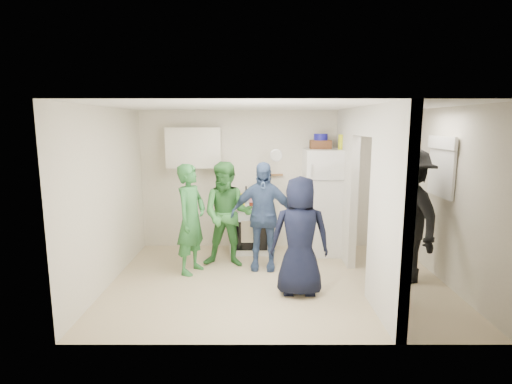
{
  "coord_description": "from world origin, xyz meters",
  "views": [
    {
      "loc": [
        -0.31,
        -5.52,
        2.27
      ],
      "look_at": [
        -0.31,
        0.4,
        1.25
      ],
      "focal_mm": 28.0,
      "sensor_mm": 36.0,
      "label": 1
    }
  ],
  "objects_px": {
    "stove": "(250,228)",
    "blue_bowl": "(321,137)",
    "person_nook": "(407,216)",
    "person_green_left": "(191,219)",
    "person_green_center": "(227,215)",
    "person_denim": "(262,216)",
    "yellow_cup_stack_top": "(341,142)",
    "person_navy": "(300,236)",
    "fridge": "(325,202)",
    "wicker_basket": "(320,145)"
  },
  "relations": [
    {
      "from": "person_denim",
      "to": "wicker_basket",
      "type": "bearing_deg",
      "value": 45.63
    },
    {
      "from": "stove",
      "to": "wicker_basket",
      "type": "distance_m",
      "value": 1.93
    },
    {
      "from": "blue_bowl",
      "to": "person_denim",
      "type": "distance_m",
      "value": 1.78
    },
    {
      "from": "wicker_basket",
      "to": "fridge",
      "type": "bearing_deg",
      "value": -26.57
    },
    {
      "from": "stove",
      "to": "blue_bowl",
      "type": "height_order",
      "value": "blue_bowl"
    },
    {
      "from": "yellow_cup_stack_top",
      "to": "person_green_center",
      "type": "distance_m",
      "value": 2.27
    },
    {
      "from": "yellow_cup_stack_top",
      "to": "fridge",
      "type": "bearing_deg",
      "value": 155.56
    },
    {
      "from": "stove",
      "to": "person_navy",
      "type": "distance_m",
      "value": 1.97
    },
    {
      "from": "wicker_basket",
      "to": "person_nook",
      "type": "bearing_deg",
      "value": -52.53
    },
    {
      "from": "stove",
      "to": "fridge",
      "type": "bearing_deg",
      "value": -1.3
    },
    {
      "from": "fridge",
      "to": "person_green_center",
      "type": "bearing_deg",
      "value": -157.47
    },
    {
      "from": "person_green_left",
      "to": "fridge",
      "type": "bearing_deg",
      "value": -43.69
    },
    {
      "from": "person_navy",
      "to": "stove",
      "type": "bearing_deg",
      "value": -67.45
    },
    {
      "from": "person_nook",
      "to": "person_green_left",
      "type": "bearing_deg",
      "value": -109.3
    },
    {
      "from": "fridge",
      "to": "person_nook",
      "type": "distance_m",
      "value": 1.61
    },
    {
      "from": "stove",
      "to": "person_navy",
      "type": "bearing_deg",
      "value": -68.97
    },
    {
      "from": "yellow_cup_stack_top",
      "to": "person_green_left",
      "type": "relative_size",
      "value": 0.15
    },
    {
      "from": "blue_bowl",
      "to": "person_denim",
      "type": "relative_size",
      "value": 0.14
    },
    {
      "from": "person_green_left",
      "to": "person_denim",
      "type": "bearing_deg",
      "value": -58.91
    },
    {
      "from": "person_green_center",
      "to": "stove",
      "type": "bearing_deg",
      "value": 69.95
    },
    {
      "from": "wicker_basket",
      "to": "blue_bowl",
      "type": "xyz_separation_m",
      "value": [
        0.0,
        0.0,
        0.13
      ]
    },
    {
      "from": "stove",
      "to": "person_green_left",
      "type": "relative_size",
      "value": 0.5
    },
    {
      "from": "stove",
      "to": "person_denim",
      "type": "bearing_deg",
      "value": -75.84
    },
    {
      "from": "blue_bowl",
      "to": "yellow_cup_stack_top",
      "type": "bearing_deg",
      "value": -25.11
    },
    {
      "from": "wicker_basket",
      "to": "person_navy",
      "type": "bearing_deg",
      "value": -106.26
    },
    {
      "from": "person_denim",
      "to": "blue_bowl",
      "type": "bearing_deg",
      "value": 45.63
    },
    {
      "from": "blue_bowl",
      "to": "person_green_center",
      "type": "xyz_separation_m",
      "value": [
        -1.56,
        -0.74,
        -1.2
      ]
    },
    {
      "from": "person_green_left",
      "to": "person_denim",
      "type": "height_order",
      "value": "person_denim"
    },
    {
      "from": "person_green_left",
      "to": "person_nook",
      "type": "height_order",
      "value": "person_nook"
    },
    {
      "from": "blue_bowl",
      "to": "person_nook",
      "type": "height_order",
      "value": "blue_bowl"
    },
    {
      "from": "person_navy",
      "to": "yellow_cup_stack_top",
      "type": "bearing_deg",
      "value": -115.46
    },
    {
      "from": "wicker_basket",
      "to": "person_green_left",
      "type": "relative_size",
      "value": 0.21
    },
    {
      "from": "person_green_center",
      "to": "person_denim",
      "type": "bearing_deg",
      "value": -6.53
    },
    {
      "from": "fridge",
      "to": "blue_bowl",
      "type": "bearing_deg",
      "value": 153.43
    },
    {
      "from": "stove",
      "to": "fridge",
      "type": "xyz_separation_m",
      "value": [
        1.32,
        -0.03,
        0.49
      ]
    },
    {
      "from": "fridge",
      "to": "blue_bowl",
      "type": "xyz_separation_m",
      "value": [
        -0.1,
        0.05,
        1.12
      ]
    },
    {
      "from": "person_green_center",
      "to": "person_navy",
      "type": "bearing_deg",
      "value": -41.04
    },
    {
      "from": "blue_bowl",
      "to": "person_navy",
      "type": "height_order",
      "value": "blue_bowl"
    },
    {
      "from": "fridge",
      "to": "person_denim",
      "type": "xyz_separation_m",
      "value": [
        -1.11,
        -0.81,
        -0.07
      ]
    },
    {
      "from": "wicker_basket",
      "to": "person_nook",
      "type": "distance_m",
      "value": 1.95
    },
    {
      "from": "fridge",
      "to": "yellow_cup_stack_top",
      "type": "distance_m",
      "value": 1.07
    },
    {
      "from": "person_green_left",
      "to": "person_nook",
      "type": "bearing_deg",
      "value": -73.66
    },
    {
      "from": "person_green_left",
      "to": "yellow_cup_stack_top",
      "type": "bearing_deg",
      "value": -47.71
    },
    {
      "from": "person_green_center",
      "to": "person_denim",
      "type": "distance_m",
      "value": 0.56
    },
    {
      "from": "person_green_center",
      "to": "person_nook",
      "type": "relative_size",
      "value": 0.87
    },
    {
      "from": "yellow_cup_stack_top",
      "to": "person_green_center",
      "type": "relative_size",
      "value": 0.15
    },
    {
      "from": "fridge",
      "to": "person_navy",
      "type": "bearing_deg",
      "value": -109.61
    },
    {
      "from": "person_green_left",
      "to": "person_green_center",
      "type": "bearing_deg",
      "value": -39.87
    },
    {
      "from": "wicker_basket",
      "to": "person_green_center",
      "type": "distance_m",
      "value": 2.03
    },
    {
      "from": "blue_bowl",
      "to": "person_green_left",
      "type": "xyz_separation_m",
      "value": [
        -2.1,
        -1.02,
        -1.2
      ]
    }
  ]
}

